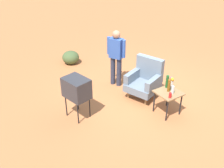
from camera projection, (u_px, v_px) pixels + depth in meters
ground_plane at (141, 91)px, 7.38m from camera, size 60.00×60.00×0.00m
armchair at (145, 79)px, 6.94m from camera, size 0.98×0.99×1.06m
side_table at (168, 95)px, 6.23m from camera, size 0.56×0.56×0.60m
tv_on_stand at (77, 88)px, 5.98m from camera, size 0.68×0.56×1.03m
person_standing at (116, 55)px, 7.24m from camera, size 0.52×0.35×1.64m
soda_can_red at (170, 95)px, 5.95m from camera, size 0.07×0.07×0.12m
bottle_wine_green at (167, 82)px, 6.30m from camera, size 0.07×0.07×0.32m
bottle_tall_amber at (169, 86)px, 6.15m from camera, size 0.07×0.07×0.30m
bottle_short_clear at (173, 90)px, 6.08m from camera, size 0.06×0.06×0.20m
flower_vase at (172, 82)px, 6.31m from camera, size 0.14×0.09×0.27m
shrub_mid at (71, 57)px, 8.86m from camera, size 0.57×0.57×0.44m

